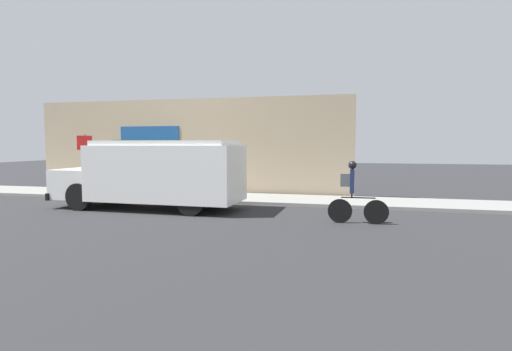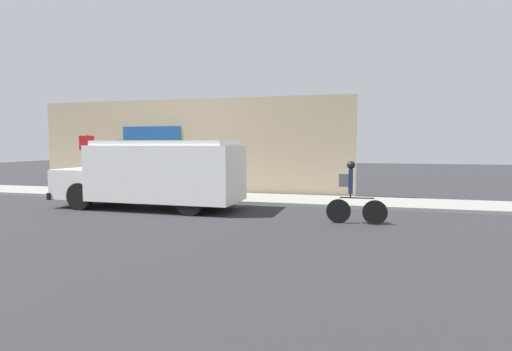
% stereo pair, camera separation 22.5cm
% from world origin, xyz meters
% --- Properties ---
extents(ground_plane, '(70.00, 70.00, 0.00)m').
position_xyz_m(ground_plane, '(0.00, 0.00, 0.00)').
color(ground_plane, '#2B2B2D').
extents(sidewalk, '(28.00, 2.52, 0.12)m').
position_xyz_m(sidewalk, '(0.00, 1.26, 0.06)').
color(sidewalk, gray).
rests_on(sidewalk, ground_plane).
extents(storefront, '(14.76, 0.77, 4.21)m').
position_xyz_m(storefront, '(-0.05, 2.75, 2.11)').
color(storefront, tan).
rests_on(storefront, ground_plane).
extents(school_bus, '(6.54, 2.68, 2.33)m').
position_xyz_m(school_bus, '(0.79, -1.58, 1.22)').
color(school_bus, white).
rests_on(school_bus, ground_plane).
extents(cyclist, '(1.66, 0.23, 1.75)m').
position_xyz_m(cyclist, '(7.35, -2.57, 0.86)').
color(cyclist, black).
rests_on(cyclist, ground_plane).
extents(stop_sign_post, '(0.45, 0.45, 2.50)m').
position_xyz_m(stop_sign_post, '(-3.67, 0.72, 1.79)').
color(stop_sign_post, slate).
rests_on(stop_sign_post, sidewalk).
extents(trash_bin, '(0.59, 0.59, 0.84)m').
position_xyz_m(trash_bin, '(-3.34, 2.07, 0.55)').
color(trash_bin, '#2D5138').
rests_on(trash_bin, sidewalk).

